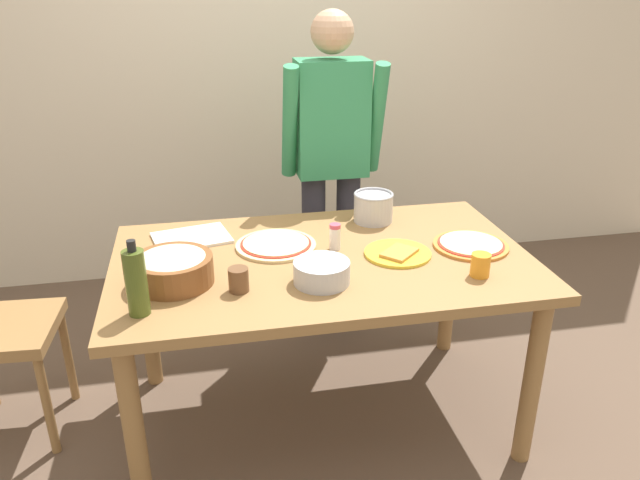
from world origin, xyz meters
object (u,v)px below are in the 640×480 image
salt_shaker (335,237)px  cup_orange (480,265)px  pizza_cooked_on_tray (471,245)px  dining_table (323,278)px  popcorn_bowl (173,267)px  cup_small_brown (239,280)px  plate_with_slice (398,253)px  person_cook (331,156)px  cutting_board_white (192,238)px  steel_pot (373,207)px  pizza_raw_on_board (276,245)px  mixing_bowl_steel (322,272)px  olive_oil_bottle (136,282)px

salt_shaker → cup_orange: bearing=-35.8°
pizza_cooked_on_tray → salt_shaker: 0.55m
dining_table → popcorn_bowl: bearing=-169.1°
cup_small_brown → plate_with_slice: bearing=15.2°
popcorn_bowl → cup_orange: 1.09m
pizza_cooked_on_tray → plate_with_slice: 0.31m
person_cook → cutting_board_white: size_ratio=5.40×
plate_with_slice → steel_pot: bearing=89.4°
cup_small_brown → pizza_raw_on_board: bearing=63.1°
person_cook → steel_pot: (0.09, -0.43, -0.11)m
steel_pot → salt_shaker: size_ratio=1.64×
mixing_bowl_steel → steel_pot: (0.34, 0.53, 0.03)m
popcorn_bowl → mixing_bowl_steel: (0.51, -0.10, -0.02)m
steel_pot → cup_small_brown: 0.83m
person_cook → popcorn_bowl: person_cook is taller
pizza_cooked_on_tray → cutting_board_white: bearing=164.6°
person_cook → cup_small_brown: size_ratio=19.06×
dining_table → cup_small_brown: 0.42m
cup_orange → plate_with_slice: bearing=135.9°
cup_orange → pizza_cooked_on_tray: bearing=72.8°
plate_with_slice → cutting_board_white: 0.85m
popcorn_bowl → cup_orange: bearing=-8.5°
cup_orange → cutting_board_white: bearing=151.8°
person_cook → cutting_board_white: bearing=-145.3°
plate_with_slice → mixing_bowl_steel: (-0.34, -0.17, 0.03)m
mixing_bowl_steel → cup_small_brown: 0.29m
steel_pot → dining_table: bearing=-132.2°
cup_small_brown → salt_shaker: salt_shaker is taller
person_cook → cup_orange: (0.32, -1.02, -0.14)m
pizza_raw_on_board → cutting_board_white: pizza_raw_on_board is taller
pizza_cooked_on_tray → cutting_board_white: size_ratio=0.99×
mixing_bowl_steel → cup_orange: bearing=-6.2°
pizza_cooked_on_tray → mixing_bowl_steel: bearing=-164.3°
olive_oil_bottle → steel_pot: (0.96, 0.63, -0.05)m
dining_table → mixing_bowl_steel: (-0.05, -0.21, 0.13)m
plate_with_slice → cutting_board_white: plate_with_slice is taller
dining_table → plate_with_slice: 0.31m
mixing_bowl_steel → salt_shaker: salt_shaker is taller
pizza_cooked_on_tray → popcorn_bowl: 1.16m
popcorn_bowl → pizza_cooked_on_tray: bearing=4.1°
popcorn_bowl → cup_small_brown: size_ratio=3.29×
pizza_raw_on_board → steel_pot: bearing=22.8°
pizza_cooked_on_tray → dining_table: bearing=177.6°
cup_small_brown → salt_shaker: (0.40, 0.28, 0.01)m
person_cook → olive_oil_bottle: bearing=-129.2°
cutting_board_white → popcorn_bowl: bearing=-99.4°
plate_with_slice → mixing_bowl_steel: mixing_bowl_steel is taller
pizza_raw_on_board → cup_small_brown: 0.39m
pizza_cooked_on_tray → person_cook: bearing=117.0°
pizza_raw_on_board → olive_oil_bottle: bearing=-139.0°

